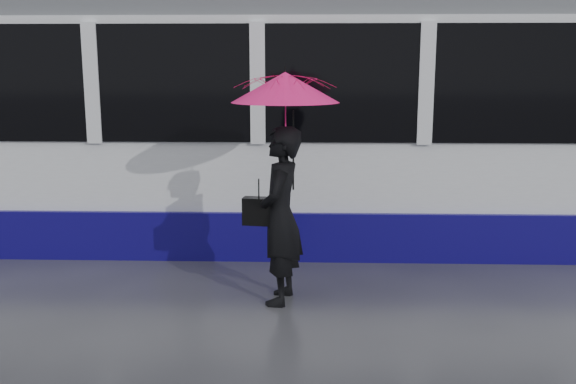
{
  "coord_description": "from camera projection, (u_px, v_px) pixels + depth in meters",
  "views": [
    {
      "loc": [
        0.57,
        -6.46,
        2.42
      ],
      "look_at": [
        0.35,
        0.19,
        1.1
      ],
      "focal_mm": 40.0,
      "sensor_mm": 36.0,
      "label": 1
    }
  ],
  "objects": [
    {
      "name": "ground",
      "position": [
        255.0,
        296.0,
        6.82
      ],
      "size": [
        90.0,
        90.0,
        0.0
      ],
      "primitive_type": "plane",
      "color": "#2C2C31",
      "rests_on": "ground"
    },
    {
      "name": "woman",
      "position": [
        280.0,
        216.0,
        6.52
      ],
      "size": [
        0.53,
        0.72,
        1.82
      ],
      "primitive_type": "imported",
      "rotation": [
        0.0,
        0.0,
        -1.71
      ],
      "color": "black",
      "rests_on": "ground"
    },
    {
      "name": "umbrella",
      "position": [
        285.0,
        109.0,
        6.31
      ],
      "size": [
        1.21,
        1.21,
        1.23
      ],
      "rotation": [
        0.0,
        0.0,
        -0.14
      ],
      "color": "#FF15A1",
      "rests_on": "ground"
    },
    {
      "name": "rails",
      "position": [
        269.0,
        235.0,
        9.27
      ],
      "size": [
        34.0,
        1.51,
        0.02
      ],
      "color": "#3F3D38",
      "rests_on": "ground"
    },
    {
      "name": "tram",
      "position": [
        301.0,
        122.0,
        8.94
      ],
      "size": [
        26.0,
        2.56,
        3.35
      ],
      "color": "white",
      "rests_on": "ground"
    },
    {
      "name": "handbag",
      "position": [
        259.0,
        211.0,
        6.54
      ],
      "size": [
        0.34,
        0.19,
        0.46
      ],
      "rotation": [
        0.0,
        0.0,
        -0.14
      ],
      "color": "black",
      "rests_on": "ground"
    }
  ]
}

